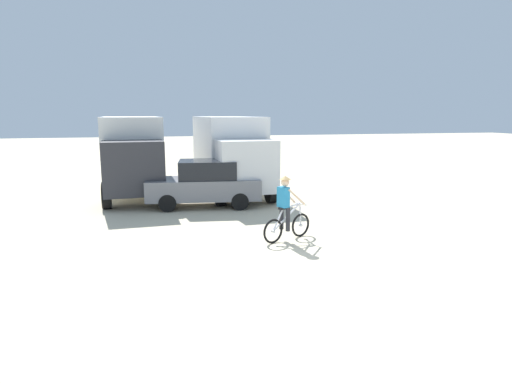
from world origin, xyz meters
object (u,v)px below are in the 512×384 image
object	(u,v)px
sedan_parked	(205,184)
cyclist_orange_shirt	(286,211)
box_truck_white_box	(132,152)
box_truck_avon_van	(230,151)

from	to	relation	value
sedan_parked	cyclist_orange_shirt	bearing A→B (deg)	-72.43
sedan_parked	cyclist_orange_shirt	xyz separation A→B (m)	(1.59, -5.02, -0.04)
sedan_parked	cyclist_orange_shirt	size ratio (longest dim) A/B	2.41
box_truck_white_box	box_truck_avon_van	size ratio (longest dim) A/B	1.00
box_truck_avon_van	cyclist_orange_shirt	distance (m)	7.84
box_truck_avon_van	sedan_parked	size ratio (longest dim) A/B	1.55
sedan_parked	cyclist_orange_shirt	world-z (taller)	cyclist_orange_shirt
box_truck_avon_van	cyclist_orange_shirt	xyz separation A→B (m)	(0.09, -7.77, -1.03)
box_truck_white_box	box_truck_avon_van	world-z (taller)	same
box_truck_white_box	sedan_parked	xyz separation A→B (m)	(2.69, -3.26, -0.99)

